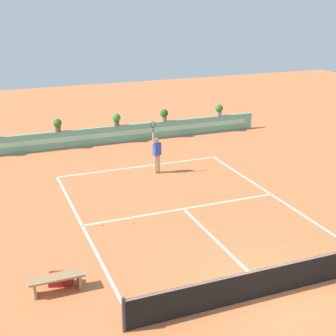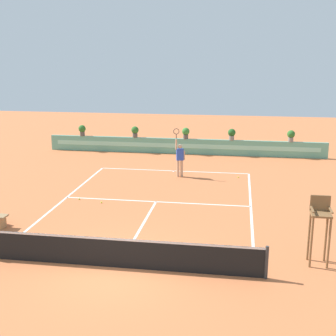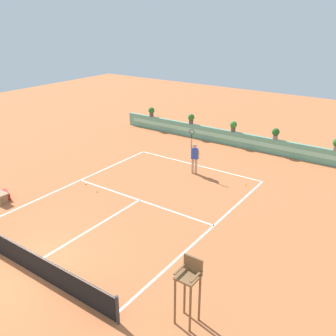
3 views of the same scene
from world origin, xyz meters
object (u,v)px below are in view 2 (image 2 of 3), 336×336
(tennis_ball_near_baseline, at_px, (79,199))
(potted_plant_far_left, at_px, (82,130))
(potted_plant_left, at_px, (135,131))
(tennis_player, at_px, (180,157))
(potted_plant_right, at_px, (232,134))
(tennis_ball_by_sideline, at_px, (101,202))
(tennis_ball_mid_court, at_px, (238,177))
(potted_plant_centre, at_px, (186,132))
(potted_plant_far_right, at_px, (291,135))
(umpire_chair, at_px, (320,222))

(tennis_ball_near_baseline, distance_m, potted_plant_far_left, 10.87)
(tennis_ball_near_baseline, relative_size, potted_plant_left, 0.09)
(tennis_player, distance_m, potted_plant_left, 6.76)
(tennis_player, relative_size, potted_plant_right, 3.57)
(tennis_ball_by_sideline, bearing_deg, tennis_ball_mid_court, 41.20)
(potted_plant_centre, bearing_deg, potted_plant_far_right, 0.00)
(tennis_ball_near_baseline, distance_m, tennis_ball_by_sideline, 1.17)
(tennis_ball_by_sideline, relative_size, potted_plant_left, 0.09)
(tennis_ball_mid_court, bearing_deg, potted_plant_centre, 122.33)
(tennis_player, relative_size, tennis_ball_near_baseline, 38.01)
(potted_plant_far_right, bearing_deg, tennis_player, -137.78)
(tennis_player, xyz_separation_m, tennis_ball_mid_court, (3.06, 0.24, -1.02))
(potted_plant_left, bearing_deg, umpire_chair, -58.57)
(tennis_ball_by_sideline, relative_size, potted_plant_far_left, 0.09)
(tennis_ball_near_baseline, height_order, tennis_ball_by_sideline, same)
(tennis_ball_mid_court, distance_m, potted_plant_right, 5.60)
(tennis_ball_mid_court, distance_m, potted_plant_far_right, 6.41)
(tennis_player, bearing_deg, potted_plant_centre, 93.64)
(tennis_ball_mid_court, bearing_deg, tennis_player, -175.57)
(tennis_ball_by_sideline, xyz_separation_m, potted_plant_far_left, (-4.52, 10.54, 1.38))
(umpire_chair, height_order, potted_plant_centre, umpire_chair)
(tennis_ball_by_sideline, xyz_separation_m, potted_plant_right, (5.36, 10.54, 1.38))
(tennis_ball_near_baseline, distance_m, potted_plant_far_right, 14.47)
(potted_plant_far_left, height_order, potted_plant_far_right, same)
(tennis_ball_near_baseline, bearing_deg, potted_plant_centre, 70.81)
(tennis_player, distance_m, potted_plant_centre, 5.67)
(tennis_ball_mid_court, height_order, potted_plant_left, potted_plant_left)
(potted_plant_far_left, height_order, potted_plant_left, same)
(tennis_player, xyz_separation_m, potted_plant_far_left, (-7.31, 5.65, 0.36))
(tennis_ball_near_baseline, bearing_deg, potted_plant_far_right, 45.25)
(tennis_player, bearing_deg, tennis_ball_near_baseline, -130.54)
(umpire_chair, height_order, potted_plant_far_right, umpire_chair)
(tennis_ball_mid_court, xyz_separation_m, potted_plant_right, (-0.49, 5.41, 1.38))
(tennis_player, bearing_deg, potted_plant_left, 123.27)
(potted_plant_left, bearing_deg, potted_plant_far_left, 180.00)
(umpire_chair, height_order, tennis_ball_near_baseline, umpire_chair)
(tennis_ball_mid_court, relative_size, potted_plant_centre, 0.09)
(umpire_chair, height_order, potted_plant_far_left, umpire_chair)
(potted_plant_centre, bearing_deg, tennis_ball_near_baseline, -109.19)
(tennis_ball_by_sideline, distance_m, potted_plant_far_right, 13.94)
(potted_plant_far_left, bearing_deg, tennis_ball_near_baseline, -71.64)
(potted_plant_centre, bearing_deg, umpire_chair, -68.70)
(tennis_player, bearing_deg, umpire_chair, -59.70)
(potted_plant_centre, height_order, potted_plant_far_right, same)
(potted_plant_left, bearing_deg, tennis_ball_mid_court, -38.63)
(potted_plant_right, height_order, potted_plant_centre, same)
(tennis_ball_by_sideline, bearing_deg, potted_plant_centre, 76.99)
(tennis_ball_mid_court, distance_m, potted_plant_centre, 6.55)
(potted_plant_far_right, bearing_deg, umpire_chair, -92.59)
(potted_plant_right, height_order, potted_plant_left, same)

